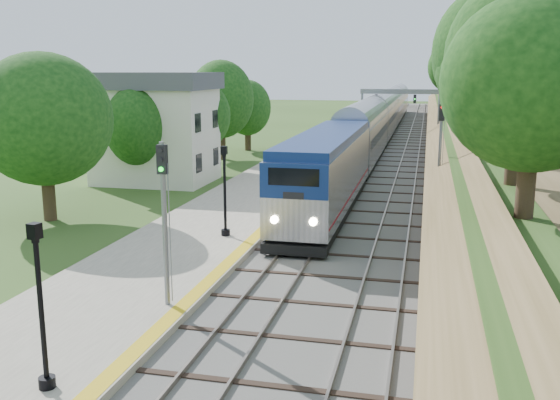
% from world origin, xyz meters
% --- Properties ---
extents(trackbed, '(9.50, 170.00, 0.28)m').
position_xyz_m(trackbed, '(2.00, 60.00, 0.07)').
color(trackbed, '#4C4944').
rests_on(trackbed, ground).
extents(platform, '(6.40, 68.00, 0.38)m').
position_xyz_m(platform, '(-5.20, 16.00, 0.19)').
color(platform, gray).
rests_on(platform, ground).
extents(yellow_stripe, '(0.55, 68.00, 0.01)m').
position_xyz_m(yellow_stripe, '(-2.35, 16.00, 0.39)').
color(yellow_stripe, gold).
rests_on(yellow_stripe, platform).
extents(embankment, '(10.64, 170.00, 11.70)m').
position_xyz_m(embankment, '(10.35, 60.00, 1.95)').
color(embankment, brown).
rests_on(embankment, ground).
extents(station_building, '(8.60, 6.60, 8.00)m').
position_xyz_m(station_building, '(-14.00, 30.00, 4.09)').
color(station_building, white).
rests_on(station_building, ground).
extents(signal_gantry, '(8.40, 0.38, 6.20)m').
position_xyz_m(signal_gantry, '(2.47, 54.99, 4.82)').
color(signal_gantry, slate).
rests_on(signal_gantry, ground).
extents(trees_behind_platform, '(7.82, 53.32, 7.21)m').
position_xyz_m(trees_behind_platform, '(-11.17, 20.67, 4.53)').
color(trees_behind_platform, '#332316').
rests_on(trees_behind_platform, ground).
extents(train, '(3.03, 100.71, 4.45)m').
position_xyz_m(train, '(0.00, 62.31, 2.29)').
color(train, black).
rests_on(train, trackbed).
extents(lamppost_mid, '(0.42, 0.42, 4.23)m').
position_xyz_m(lamppost_mid, '(-3.55, 0.19, 2.27)').
color(lamppost_mid, black).
rests_on(lamppost_mid, platform).
extents(lamppost_far, '(0.43, 0.43, 4.30)m').
position_xyz_m(lamppost_far, '(-3.79, 15.17, 2.30)').
color(lamppost_far, black).
rests_on(lamppost_far, platform).
extents(signal_platform, '(0.32, 0.26, 5.52)m').
position_xyz_m(signal_platform, '(-2.90, 6.17, 3.77)').
color(signal_platform, slate).
rests_on(signal_platform, platform).
extents(signal_farside, '(0.34, 0.27, 6.16)m').
position_xyz_m(signal_farside, '(6.20, 26.21, 3.88)').
color(signal_farside, slate).
rests_on(signal_farside, ground).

